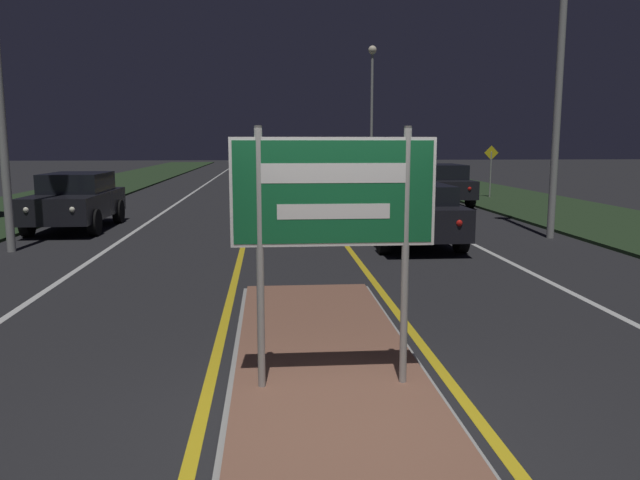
{
  "coord_description": "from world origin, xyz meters",
  "views": [
    {
      "loc": [
        -0.58,
        -4.84,
        2.37
      ],
      "look_at": [
        0.0,
        2.27,
        1.25
      ],
      "focal_mm": 35.0,
      "sensor_mm": 36.0,
      "label": 1
    }
  ],
  "objects_px": {
    "car_receding_1": "(437,183)",
    "car_receding_2": "(390,174)",
    "car_receding_0": "(410,212)",
    "car_receding_3": "(311,165)",
    "car_approaching_0": "(76,200)",
    "highway_sign": "(334,205)",
    "streetlight_right_far": "(372,89)",
    "warning_sign": "(491,166)"
  },
  "relations": [
    {
      "from": "car_receding_1",
      "to": "car_receding_2",
      "type": "height_order",
      "value": "car_receding_1"
    },
    {
      "from": "car_receding_0",
      "to": "car_receding_3",
      "type": "height_order",
      "value": "car_receding_0"
    },
    {
      "from": "car_receding_0",
      "to": "car_receding_2",
      "type": "bearing_deg",
      "value": 80.41
    },
    {
      "from": "car_approaching_0",
      "to": "car_receding_1",
      "type": "bearing_deg",
      "value": 26.74
    },
    {
      "from": "highway_sign",
      "to": "car_receding_0",
      "type": "height_order",
      "value": "highway_sign"
    },
    {
      "from": "streetlight_right_far",
      "to": "car_receding_3",
      "type": "xyz_separation_m",
      "value": [
        -4.16,
        1.1,
        -5.28
      ]
    },
    {
      "from": "streetlight_right_far",
      "to": "warning_sign",
      "type": "xyz_separation_m",
      "value": [
        2.15,
        -17.9,
        -4.64
      ]
    },
    {
      "from": "car_receding_3",
      "to": "streetlight_right_far",
      "type": "bearing_deg",
      "value": -14.87
    },
    {
      "from": "car_receding_3",
      "to": "car_approaching_0",
      "type": "bearing_deg",
      "value": -107.03
    },
    {
      "from": "car_receding_2",
      "to": "car_receding_3",
      "type": "bearing_deg",
      "value": 103.21
    },
    {
      "from": "car_receding_3",
      "to": "car_receding_0",
      "type": "bearing_deg",
      "value": -89.48
    },
    {
      "from": "warning_sign",
      "to": "car_receding_3",
      "type": "bearing_deg",
      "value": 108.36
    },
    {
      "from": "car_receding_3",
      "to": "warning_sign",
      "type": "distance_m",
      "value": 20.03
    },
    {
      "from": "warning_sign",
      "to": "highway_sign",
      "type": "bearing_deg",
      "value": -113.52
    },
    {
      "from": "car_approaching_0",
      "to": "warning_sign",
      "type": "distance_m",
      "value": 16.71
    },
    {
      "from": "car_receding_2",
      "to": "car_approaching_0",
      "type": "xyz_separation_m",
      "value": [
        -11.44,
        -13.71,
        0.03
      ]
    },
    {
      "from": "streetlight_right_far",
      "to": "warning_sign",
      "type": "height_order",
      "value": "streetlight_right_far"
    },
    {
      "from": "car_receding_1",
      "to": "car_approaching_0",
      "type": "height_order",
      "value": "car_receding_1"
    },
    {
      "from": "car_receding_0",
      "to": "car_receding_2",
      "type": "relative_size",
      "value": 0.94
    },
    {
      "from": "car_receding_3",
      "to": "car_approaching_0",
      "type": "relative_size",
      "value": 0.96
    },
    {
      "from": "car_receding_2",
      "to": "streetlight_right_far",
      "type": "bearing_deg",
      "value": 85.26
    },
    {
      "from": "highway_sign",
      "to": "car_approaching_0",
      "type": "bearing_deg",
      "value": 116.15
    },
    {
      "from": "car_receding_1",
      "to": "car_receding_2",
      "type": "relative_size",
      "value": 0.97
    },
    {
      "from": "car_approaching_0",
      "to": "warning_sign",
      "type": "bearing_deg",
      "value": 28.99
    },
    {
      "from": "streetlight_right_far",
      "to": "car_receding_2",
      "type": "distance_m",
      "value": 13.4
    },
    {
      "from": "car_receding_3",
      "to": "warning_sign",
      "type": "height_order",
      "value": "warning_sign"
    },
    {
      "from": "highway_sign",
      "to": "car_receding_3",
      "type": "relative_size",
      "value": 0.6
    },
    {
      "from": "highway_sign",
      "to": "warning_sign",
      "type": "height_order",
      "value": "highway_sign"
    },
    {
      "from": "car_receding_2",
      "to": "car_receding_3",
      "type": "relative_size",
      "value": 1.13
    },
    {
      "from": "car_receding_3",
      "to": "car_approaching_0",
      "type": "height_order",
      "value": "car_approaching_0"
    },
    {
      "from": "car_receding_1",
      "to": "car_receding_3",
      "type": "height_order",
      "value": "car_receding_1"
    },
    {
      "from": "car_approaching_0",
      "to": "car_receding_3",
      "type": "bearing_deg",
      "value": 72.97
    },
    {
      "from": "streetlight_right_far",
      "to": "highway_sign",
      "type": "bearing_deg",
      "value": -99.84
    },
    {
      "from": "streetlight_right_far",
      "to": "warning_sign",
      "type": "distance_m",
      "value": 18.62
    },
    {
      "from": "streetlight_right_far",
      "to": "car_receding_0",
      "type": "xyz_separation_m",
      "value": [
        -3.89,
        -29.26,
        -5.26
      ]
    },
    {
      "from": "streetlight_right_far",
      "to": "car_receding_1",
      "type": "distance_m",
      "value": 20.76
    },
    {
      "from": "car_receding_0",
      "to": "car_receding_3",
      "type": "bearing_deg",
      "value": 90.52
    },
    {
      "from": "streetlight_right_far",
      "to": "car_receding_1",
      "type": "xyz_separation_m",
      "value": [
        -0.74,
        -20.09,
        -5.2
      ]
    },
    {
      "from": "car_receding_1",
      "to": "streetlight_right_far",
      "type": "bearing_deg",
      "value": 87.9
    },
    {
      "from": "car_receding_0",
      "to": "highway_sign",
      "type": "bearing_deg",
      "value": -107.23
    },
    {
      "from": "highway_sign",
      "to": "car_approaching_0",
      "type": "relative_size",
      "value": 0.57
    },
    {
      "from": "streetlight_right_far",
      "to": "car_approaching_0",
      "type": "relative_size",
      "value": 2.1
    }
  ]
}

